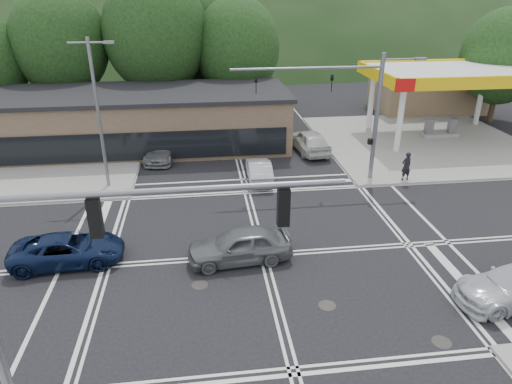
{
  "coord_description": "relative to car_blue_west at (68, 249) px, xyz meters",
  "views": [
    {
      "loc": [
        -2.64,
        -18.1,
        11.6
      ],
      "look_at": [
        0.18,
        4.09,
        1.4
      ],
      "focal_mm": 32.0,
      "sensor_mm": 36.0,
      "label": 1
    }
  ],
  "objects": [
    {
      "name": "pedestrian",
      "position": [
        19.1,
        7.0,
        0.4
      ],
      "size": [
        0.76,
        0.58,
        1.86
      ],
      "primitive_type": "imported",
      "rotation": [
        0.0,
        0.0,
        3.35
      ],
      "color": "black",
      "rests_on": "sidewalk_ne"
    },
    {
      "name": "gas_station_canopy",
      "position": [
        25.85,
        15.49,
        4.35
      ],
      "size": [
        12.32,
        8.34,
        5.75
      ],
      "color": "silver",
      "rests_on": "ground"
    },
    {
      "name": "tree_n_c",
      "position": [
        9.86,
        23.5,
        5.8
      ],
      "size": [
        7.6,
        7.6,
        10.87
      ],
      "color": "#382619",
      "rests_on": "ground"
    },
    {
      "name": "tree_n_e",
      "position": [
        6.86,
        27.5,
        6.46
      ],
      "size": [
        8.4,
        8.4,
        11.98
      ],
      "color": "#382619",
      "rests_on": "ground"
    },
    {
      "name": "hill_north",
      "position": [
        8.86,
        89.5,
        -0.69
      ],
      "size": [
        252.0,
        126.0,
        140.0
      ],
      "primitive_type": "ellipsoid",
      "color": "#1D3518",
      "rests_on": "ground"
    },
    {
      "name": "car_grey_center",
      "position": [
        7.73,
        -0.8,
        0.12
      ],
      "size": [
        4.88,
        2.31,
        1.61
      ],
      "primitive_type": "imported",
      "rotation": [
        0.0,
        0.0,
        -1.48
      ],
      "color": "slate",
      "rests_on": "ground"
    },
    {
      "name": "tree_ne",
      "position": [
        32.86,
        19.5,
        5.16
      ],
      "size": [
        7.2,
        7.2,
        9.99
      ],
      "color": "#382619",
      "rests_on": "ground"
    },
    {
      "name": "car_blue_west",
      "position": [
        0.0,
        0.0,
        0.0
      ],
      "size": [
        5.07,
        2.58,
        1.37
      ],
      "primitive_type": "imported",
      "rotation": [
        0.0,
        0.0,
        1.63
      ],
      "color": "#0C1837",
      "rests_on": "ground"
    },
    {
      "name": "signal_mast_ne",
      "position": [
        15.8,
        7.7,
        4.39
      ],
      "size": [
        11.65,
        0.3,
        8.0
      ],
      "color": "slate",
      "rests_on": "ground"
    },
    {
      "name": "sidewalk_ne",
      "position": [
        23.86,
        14.5,
        -0.61
      ],
      "size": [
        16.0,
        16.0,
        0.15
      ],
      "primitive_type": "cube",
      "color": "gray",
      "rests_on": "ground"
    },
    {
      "name": "streetlight_nw",
      "position": [
        0.42,
        8.5,
        4.36
      ],
      "size": [
        2.5,
        0.25,
        9.0
      ],
      "color": "slate",
      "rests_on": "ground"
    },
    {
      "name": "commercial_row",
      "position": [
        0.86,
        16.5,
        1.31
      ],
      "size": [
        24.0,
        8.0,
        4.0
      ],
      "primitive_type": "cube",
      "color": "brown",
      "rests_on": "ground"
    },
    {
      "name": "car_northbound",
      "position": [
        3.36,
        13.29,
        0.0
      ],
      "size": [
        2.46,
        4.93,
        1.37
      ],
      "primitive_type": "imported",
      "rotation": [
        0.0,
        0.0,
        -0.12
      ],
      "color": "slate",
      "rests_on": "ground"
    },
    {
      "name": "ground",
      "position": [
        8.86,
        -0.5,
        -0.69
      ],
      "size": [
        120.0,
        120.0,
        0.0
      ],
      "primitive_type": "plane",
      "color": "black",
      "rests_on": "ground"
    },
    {
      "name": "tree_n_b",
      "position": [
        2.86,
        23.5,
        7.11
      ],
      "size": [
        9.0,
        9.0,
        12.98
      ],
      "color": "#382619",
      "rests_on": "ground"
    },
    {
      "name": "car_queue_a",
      "position": [
        9.86,
        8.5,
        -0.0
      ],
      "size": [
        1.56,
        4.19,
        1.37
      ],
      "primitive_type": "imported",
      "rotation": [
        0.0,
        0.0,
        3.11
      ],
      "color": "#B6B9BD",
      "rests_on": "ground"
    },
    {
      "name": "signal_mast_sw",
      "position": [
        2.47,
        -8.7,
        4.43
      ],
      "size": [
        9.14,
        0.28,
        8.0
      ],
      "color": "slate",
      "rests_on": "ground"
    },
    {
      "name": "car_queue_b",
      "position": [
        14.36,
        13.5,
        0.17
      ],
      "size": [
        2.56,
        5.21,
        1.71
      ],
      "primitive_type": "imported",
      "rotation": [
        0.0,
        0.0,
        3.25
      ],
      "color": "beige",
      "rests_on": "ground"
    },
    {
      "name": "convenience_store",
      "position": [
        28.86,
        24.5,
        1.21
      ],
      "size": [
        10.0,
        6.0,
        3.8
      ],
      "primitive_type": "cube",
      "color": "#846B4F",
      "rests_on": "ground"
    },
    {
      "name": "tree_n_a",
      "position": [
        -5.14,
        23.5,
        6.45
      ],
      "size": [
        8.0,
        8.0,
        11.75
      ],
      "color": "#382619",
      "rests_on": "ground"
    },
    {
      "name": "sidewalk_nw",
      "position": [
        -6.14,
        14.5,
        -0.61
      ],
      "size": [
        16.0,
        16.0,
        0.15
      ],
      "primitive_type": "cube",
      "color": "gray",
      "rests_on": "ground"
    }
  ]
}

